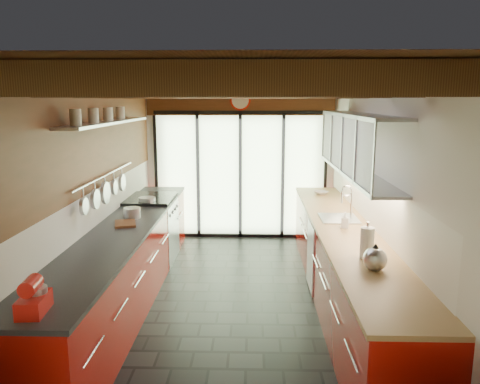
{
  "coord_description": "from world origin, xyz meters",
  "views": [
    {
      "loc": [
        0.22,
        -5.19,
        2.35
      ],
      "look_at": [
        0.06,
        0.4,
        1.25
      ],
      "focal_mm": 35.0,
      "sensor_mm": 36.0,
      "label": 1
    }
  ],
  "objects_px": {
    "stand_mixer": "(34,298)",
    "soap_bottle": "(345,220)",
    "kettle": "(375,258)",
    "bowl": "(321,193)",
    "paper_towel": "(367,243)"
  },
  "relations": [
    {
      "from": "stand_mixer",
      "to": "soap_bottle",
      "type": "height_order",
      "value": "stand_mixer"
    },
    {
      "from": "kettle",
      "to": "bowl",
      "type": "distance_m",
      "value": 3.27
    },
    {
      "from": "kettle",
      "to": "stand_mixer",
      "type": "bearing_deg",
      "value": -160.5
    },
    {
      "from": "kettle",
      "to": "soap_bottle",
      "type": "distance_m",
      "value": 1.34
    },
    {
      "from": "paper_towel",
      "to": "bowl",
      "type": "bearing_deg",
      "value": 90.0
    },
    {
      "from": "soap_bottle",
      "to": "kettle",
      "type": "bearing_deg",
      "value": -90.0
    },
    {
      "from": "soap_bottle",
      "to": "bowl",
      "type": "relative_size",
      "value": 0.89
    },
    {
      "from": "kettle",
      "to": "bowl",
      "type": "height_order",
      "value": "kettle"
    },
    {
      "from": "stand_mixer",
      "to": "bowl",
      "type": "xyz_separation_m",
      "value": [
        2.54,
        4.17,
        -0.08
      ]
    },
    {
      "from": "kettle",
      "to": "soap_bottle",
      "type": "height_order",
      "value": "kettle"
    },
    {
      "from": "stand_mixer",
      "to": "paper_towel",
      "type": "xyz_separation_m",
      "value": [
        2.54,
        1.2,
        0.04
      ]
    },
    {
      "from": "kettle",
      "to": "bowl",
      "type": "xyz_separation_m",
      "value": [
        0.0,
        3.27,
        -0.08
      ]
    },
    {
      "from": "stand_mixer",
      "to": "paper_towel",
      "type": "distance_m",
      "value": 2.81
    },
    {
      "from": "kettle",
      "to": "bowl",
      "type": "bearing_deg",
      "value": 90.0
    },
    {
      "from": "soap_bottle",
      "to": "stand_mixer",
      "type": "bearing_deg",
      "value": -138.61
    }
  ]
}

